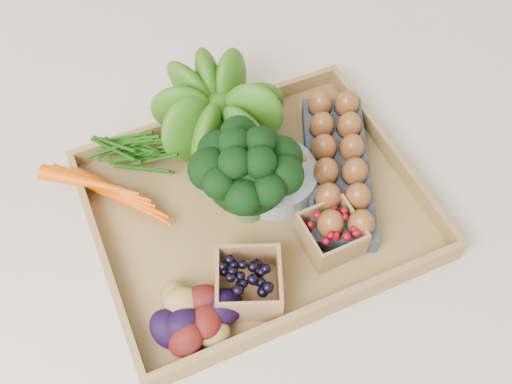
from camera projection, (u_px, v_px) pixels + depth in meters
name	position (u px, v px, depth m)	size (l,w,h in m)	color
ground	(256.00, 211.00, 1.01)	(4.00, 4.00, 0.00)	beige
tray	(256.00, 209.00, 1.00)	(0.55, 0.45, 0.01)	olive
carrots	(113.00, 192.00, 0.99)	(0.19, 0.13, 0.04)	#E44B00
lettuce	(216.00, 106.00, 1.02)	(0.17, 0.17, 0.17)	#1F4D0C
broccoli	(248.00, 188.00, 0.93)	(0.18, 0.18, 0.14)	black
cherry_bowl	(274.00, 177.00, 1.01)	(0.15, 0.15, 0.04)	#8C9EA5
egg_carton	(337.00, 170.00, 1.02)	(0.11, 0.31, 0.04)	#333941
potatoes	(194.00, 311.00, 0.84)	(0.15, 0.15, 0.09)	#410C0A
punnet_blackberry	(249.00, 283.00, 0.88)	(0.10, 0.10, 0.07)	black
punnet_raspberry	(331.00, 234.00, 0.93)	(0.09, 0.09, 0.06)	#65040C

